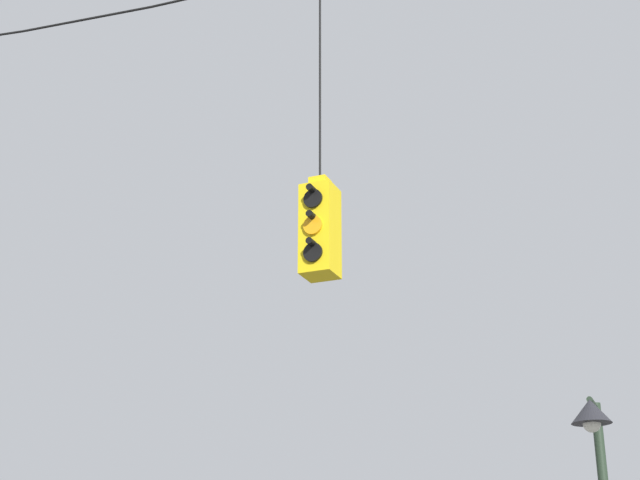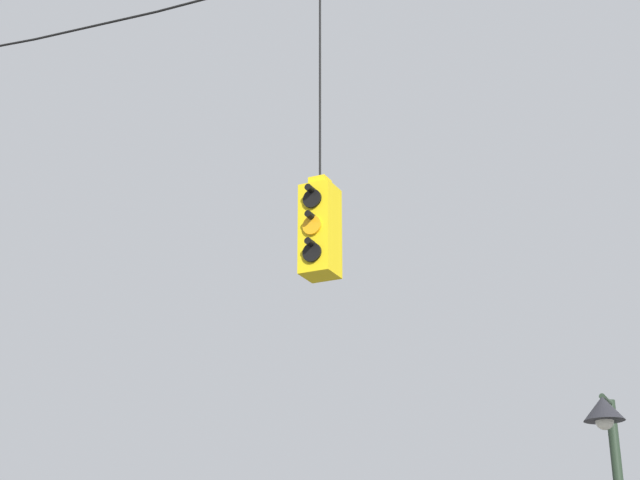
{
  "view_description": "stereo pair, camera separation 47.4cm",
  "coord_description": "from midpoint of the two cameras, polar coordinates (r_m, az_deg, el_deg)",
  "views": [
    {
      "loc": [
        2.91,
        -8.8,
        1.6
      ],
      "look_at": [
        -0.67,
        -0.25,
        5.18
      ],
      "focal_mm": 55.0,
      "sensor_mm": 36.0,
      "label": 1
    },
    {
      "loc": [
        3.35,
        -8.6,
        1.6
      ],
      "look_at": [
        -0.67,
        -0.25,
        5.18
      ],
      "focal_mm": 55.0,
      "sensor_mm": 36.0,
      "label": 2
    }
  ],
  "objects": [
    {
      "name": "traffic_light_near_right_pole",
      "position": [
        9.97,
        1.34,
        0.75
      ],
      "size": [
        0.34,
        0.46,
        3.7
      ],
      "color": "yellow"
    }
  ]
}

